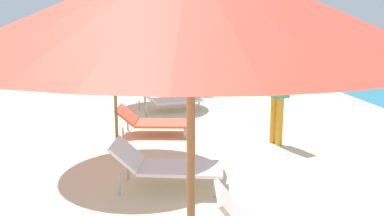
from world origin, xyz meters
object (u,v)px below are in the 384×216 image
Objects in this scene: lounger_sixth_shoreside at (155,65)px; lounger_fifth_shoreside at (183,85)px; umbrella_fifth at (143,8)px; umbrella_sixth at (128,6)px; lounger_farthest_shoreside at (157,56)px; person_walking_near at (63,36)px; lounger_fourth_inland at (165,164)px; cooler_box at (243,67)px; umbrella_farthest at (132,11)px; person_walking_mid at (278,86)px; umbrella_fourth at (112,8)px; lounger_sixth_inland at (161,72)px; lounger_farthest_inland at (155,60)px; umbrella_third at (191,1)px; lounger_fourth_shoreside at (152,121)px; lounger_fifth_inland at (167,99)px; beach_ball at (246,62)px.

lounger_fifth_shoreside is at bearing -70.44° from lounger_sixth_shoreside.
umbrella_fifth is 0.94× the size of umbrella_sixth.
lounger_farthest_shoreside is 0.84× the size of person_walking_near.
lounger_fourth_inland is 2.41× the size of cooler_box.
person_walking_near is at bearing 106.41° from umbrella_fifth.
umbrella_farthest reaches higher than person_walking_mid.
umbrella_fourth reaches higher than lounger_fifth_shoreside.
umbrella_fifth is 4.13m from umbrella_sixth.
lounger_sixth_inland is 10.09m from person_walking_near.
lounger_fifth_shoreside is 1.02× the size of lounger_farthest_inland.
umbrella_sixth is at bearing -113.71° from lounger_sixth_shoreside.
umbrella_farthest is (0.48, 11.90, 0.04)m from umbrella_fourth.
umbrella_third reaches higher than lounger_fifth_shoreside.
lounger_sixth_shoreside is at bearing 96.08° from lounger_fourth_shoreside.
lounger_fifth_inland reaches higher than beach_ball.
beach_ball is (3.97, 3.94, -0.21)m from lounger_sixth_inland.
lounger_fifth_inland is at bearing 97.18° from lounger_fourth_inland.
lounger_fifth_inland reaches higher than cooler_box.
umbrella_fifth is 2.47m from lounger_fifth_shoreside.
umbrella_third is 7.95m from umbrella_fifth.
lounger_sixth_shoreside is 0.95× the size of person_walking_mid.
person_walking_mid is (1.35, -10.62, 0.71)m from lounger_farthest_inland.
cooler_box is at bearing -35.60° from umbrella_farthest.
lounger_fourth_shoreside is at bearing -117.12° from lounger_fifth_inland.
umbrella_third is 1.01× the size of umbrella_farthest.
lounger_fourth_inland is 12.21m from lounger_farthest_inland.
umbrella_fifth is at bearing 81.38° from umbrella_fourth.
lounger_fourth_inland reaches higher than lounger_sixth_shoreside.
lounger_sixth_inland is at bearing 79.81° from umbrella_fourth.
lounger_fourth_inland reaches higher than lounger_fourth_shoreside.
lounger_fifth_shoreside is 1.92m from lounger_fifth_inland.
lounger_fifth_shoreside is (1.06, 6.12, -0.04)m from lounger_fourth_inland.
lounger_fifth_shoreside is (1.69, 4.85, -1.97)m from umbrella_fourth.
umbrella_third is at bearing -79.45° from lounger_sixth_shoreside.
person_walking_near reaches higher than lounger_fifth_shoreside.
umbrella_fifth reaches higher than cooler_box.
lounger_sixth_shoreside is (-0.47, 4.45, 0.01)m from lounger_fifth_shoreside.
lounger_sixth_shoreside is (0.68, 13.30, -1.96)m from umbrella_third.
person_walking_near is at bearing 115.71° from lounger_fifth_shoreside.
umbrella_fifth is at bearing 103.26° from lounger_fifth_inland.
beach_ball is (4.95, 2.89, -2.30)m from umbrella_sixth.
lounger_farthest_shoreside is at bearing 151.71° from beach_ball.
lounger_fifth_inland is 9.91m from lounger_farthest_shoreside.
cooler_box is 2.09m from beach_ball.
lounger_fourth_shoreside is 2.36m from person_walking_mid.
person_walking_near reaches higher than lounger_farthest_inland.
umbrella_sixth reaches higher than umbrella_third.
lounger_fourth_shoreside is 15.39m from person_walking_near.
lounger_fourth_inland is 0.94× the size of lounger_sixth_shoreside.
person_walking_near reaches higher than lounger_fourth_shoreside.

